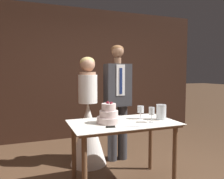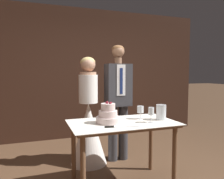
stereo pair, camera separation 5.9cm
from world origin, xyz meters
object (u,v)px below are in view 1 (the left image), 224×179
cake_table (123,131)px  hurricane_candle (161,112)px  bride (88,125)px  wine_glass_middle (152,112)px  wine_glass_near (141,110)px  cake_knife (117,127)px  groom (118,98)px  tiered_cake (109,115)px

cake_table → hurricane_candle: bearing=-4.2°
hurricane_candle → bride: bride is taller
cake_table → wine_glass_middle: 0.41m
hurricane_candle → wine_glass_near: bearing=151.1°
cake_knife → wine_glass_middle: bearing=20.7°
cake_table → wine_glass_middle: size_ratio=7.00×
cake_knife → groom: groom is taller
cake_knife → hurricane_candle: size_ratio=2.05×
cake_table → bride: 0.81m
tiered_cake → wine_glass_middle: (0.49, -0.15, 0.04)m
cake_table → bride: (-0.24, 0.77, -0.09)m
tiered_cake → hurricane_candle: tiered_cake is taller
tiered_cake → hurricane_candle: size_ratio=1.51×
hurricane_candle → bride: 1.13m
hurricane_candle → bride: bearing=132.8°
tiered_cake → bride: bearing=94.4°
wine_glass_middle → hurricane_candle: size_ratio=0.96×
wine_glass_middle → groom: 0.90m
wine_glass_near → bride: size_ratio=0.10×
wine_glass_middle → bride: bride is taller
cake_table → tiered_cake: 0.26m
cake_knife → hurricane_candle: 0.71m
wine_glass_middle → hurricane_candle: 0.22m
wine_glass_near → groom: (-0.04, 0.68, 0.08)m
groom → tiered_cake: bearing=-119.1°
wine_glass_near → wine_glass_middle: size_ratio=0.92×
tiered_cake → wine_glass_middle: size_ratio=1.58×
cake_knife → bride: (-0.06, 0.98, -0.20)m
cake_knife → bride: 1.00m
cake_table → cake_knife: size_ratio=3.28×
tiered_cake → cake_knife: size_ratio=0.74×
wine_glass_near → wine_glass_middle: (0.03, -0.22, 0.01)m
cake_table → wine_glass_near: (0.28, 0.09, 0.22)m
wine_glass_middle → cake_knife: bearing=-170.1°
cake_knife → wine_glass_middle: (0.48, 0.08, 0.12)m
groom → wine_glass_near: bearing=-86.3°
hurricane_candle → cake_knife: bearing=-165.4°
cake_table → bride: size_ratio=0.79×
hurricane_candle → groom: (-0.27, 0.80, 0.11)m
cake_table → groom: bearing=72.8°
wine_glass_near → groom: 0.68m
cake_knife → bride: bearing=104.6°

